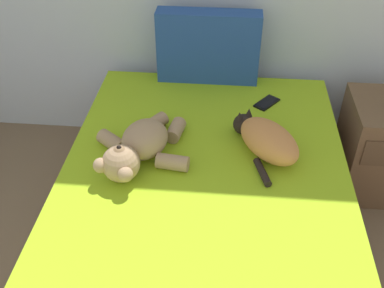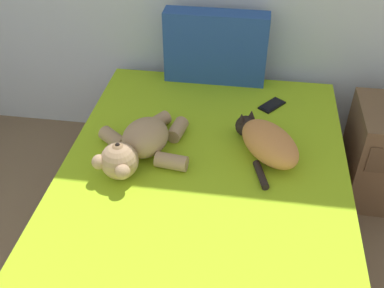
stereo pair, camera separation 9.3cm
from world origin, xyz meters
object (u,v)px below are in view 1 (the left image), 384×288
Objects in this scene: bed at (202,234)px; nightstand at (384,147)px; patterned_cushion at (208,47)px; cell_phone at (267,103)px; teddy_bear at (138,147)px; cat at (266,139)px.

nightstand reaches higher than bed.
cell_phone is at bearing -34.96° from patterned_cushion.
nightstand is (1.25, 0.49, -0.30)m from teddy_bear.
teddy_bear reaches higher than nightstand.
cat is 0.80× the size of teddy_bear.
cell_phone reaches higher than bed.
bed is 0.48m from teddy_bear.
teddy_bear is at bearing -168.90° from cat.
patterned_cushion is (-0.04, 0.94, 0.45)m from bed.
bed is at bearing -131.32° from cat.
nightstand is (0.95, 0.69, 0.03)m from bed.
patterned_cushion is at bearing 145.04° from cell_phone.
patterned_cushion reaches higher than cell_phone.
nightstand is (0.69, 0.38, -0.30)m from cat.
cat is (0.30, -0.64, -0.13)m from patterned_cushion.
cell_phone is at bearing 41.37° from teddy_bear.
bed is 3.75× the size of nightstand.
teddy_bear reaches higher than cat.
nightstand is at bearing 35.68° from bed.
bed is 4.73× the size of cat.
cell_phone is (0.33, -0.23, -0.20)m from patterned_cushion.
patterned_cushion reaches higher than bed.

